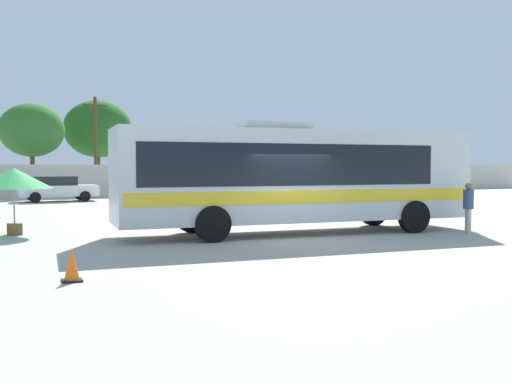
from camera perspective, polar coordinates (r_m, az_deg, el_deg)
ground_plane at (r=26.32m, az=-7.39°, el=-2.12°), size 300.00×300.00×0.00m
perimeter_wall at (r=41.43m, az=-14.29°, el=1.09°), size 80.00×0.30×2.26m
coach_bus_silver_yellow at (r=18.35m, az=3.76°, el=1.72°), size 11.77×3.67×3.50m
attendant_by_bus_door at (r=19.46m, az=20.34°, el=-1.21°), size 0.44×0.44×1.62m
vendor_umbrella_secondary_green at (r=19.39m, az=-22.93°, el=1.18°), size 2.33×2.33×2.10m
parked_car_third_white at (r=36.95m, az=-19.13°, el=0.36°), size 4.60×2.03×1.53m
parked_car_rightmost_white at (r=39.25m, az=-7.37°, el=0.56°), size 4.29×2.04×1.47m
utility_pole_near at (r=43.47m, az=-15.65°, el=4.61°), size 1.80×0.30×7.17m
roadside_tree_midleft at (r=44.43m, az=-21.37°, el=5.74°), size 4.54×4.54×6.68m
roadside_tree_midright at (r=48.39m, az=-15.43°, el=6.05°), size 5.43×5.43×7.47m
traffic_cone_on_apron at (r=11.29m, az=-17.83°, el=-6.93°), size 0.36×0.36×0.64m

